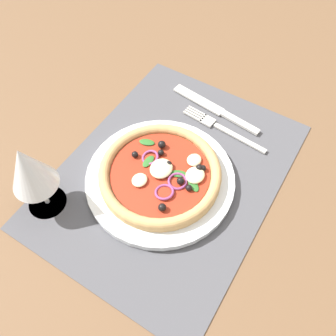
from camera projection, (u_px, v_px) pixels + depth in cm
name	position (u px, v px, depth cm)	size (l,w,h in cm)	color
ground_plane	(170.00, 177.00, 64.51)	(190.00, 140.00, 2.40)	brown
placemat	(170.00, 173.00, 63.35)	(47.35, 35.66, 0.40)	#4C4C51
plate	(160.00, 179.00, 61.64)	(25.81, 25.81, 1.40)	white
pizza	(161.00, 173.00, 60.14)	(20.90, 20.90, 2.70)	tan
fork	(220.00, 127.00, 68.79)	(3.02, 18.06, 0.44)	silver
knife	(214.00, 109.00, 71.48)	(4.07, 20.05, 0.62)	silver
wine_glass	(28.00, 169.00, 51.73)	(7.20, 7.20, 14.90)	silver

